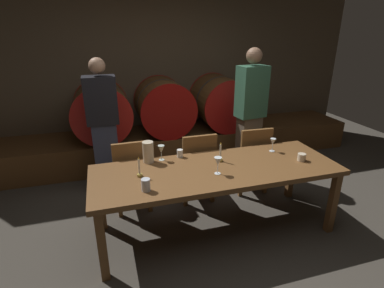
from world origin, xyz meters
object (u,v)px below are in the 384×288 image
(cup_left, at_px, (146,185))
(guest_right, at_px, (250,114))
(dining_table, at_px, (217,174))
(wine_barrel_left, at_px, (102,111))
(wine_glass_right, at_px, (273,142))
(wine_glass_left, at_px, (161,150))
(chair_center, at_px, (197,164))
(chair_right, at_px, (252,156))
(guest_left, at_px, (104,126))
(cup_right, at_px, (302,157))
(wine_barrel_center, at_px, (164,106))
(wine_glass_center, at_px, (218,162))
(candle_left, at_px, (139,171))
(candle_right, at_px, (220,156))
(wine_barrel_right, at_px, (220,102))
(chair_left, at_px, (132,172))
(cup_center, at_px, (180,153))
(pitcher, at_px, (148,152))

(cup_left, bearing_deg, guest_right, 39.12)
(cup_left, bearing_deg, dining_table, 18.25)
(wine_barrel_left, height_order, wine_glass_right, wine_barrel_left)
(wine_glass_right, bearing_deg, dining_table, -163.46)
(wine_glass_left, bearing_deg, chair_center, 30.61)
(cup_left, bearing_deg, chair_right, 31.05)
(wine_barrel_left, distance_m, dining_table, 2.27)
(chair_center, bearing_deg, guest_left, -32.14)
(guest_right, relative_size, cup_right, 21.39)
(guest_left, relative_size, wine_glass_left, 10.41)
(wine_barrel_center, relative_size, chair_center, 0.99)
(wine_glass_left, xyz_separation_m, wine_glass_center, (0.44, -0.46, 0.01))
(candle_left, bearing_deg, chair_right, 22.17)
(candle_right, bearing_deg, wine_barrel_right, 68.37)
(dining_table, relative_size, wine_glass_center, 14.52)
(chair_center, relative_size, guest_left, 0.52)
(wine_glass_right, relative_size, cup_right, 1.81)
(dining_table, height_order, wine_glass_center, wine_glass_center)
(chair_left, distance_m, wine_glass_center, 1.10)
(wine_glass_left, xyz_separation_m, cup_center, (0.20, 0.02, -0.07))
(candle_right, distance_m, cup_center, 0.43)
(wine_barrel_left, distance_m, cup_center, 1.82)
(wine_barrel_left, relative_size, candle_left, 4.33)
(pitcher, relative_size, cup_right, 2.63)
(chair_center, height_order, guest_left, guest_left)
(wine_glass_left, xyz_separation_m, cup_left, (-0.25, -0.58, -0.06))
(chair_center, distance_m, cup_right, 1.18)
(wine_barrel_center, height_order, candle_left, wine_barrel_center)
(candle_left, height_order, wine_glass_center, candle_left)
(dining_table, distance_m, cup_center, 0.47)
(dining_table, height_order, wine_glass_right, wine_glass_right)
(candle_right, bearing_deg, cup_center, 148.43)
(wine_barrel_center, height_order, wine_glass_center, wine_barrel_center)
(chair_left, bearing_deg, wine_barrel_left, -80.54)
(wine_barrel_center, relative_size, candle_right, 4.08)
(candle_right, bearing_deg, chair_left, 150.40)
(chair_right, xyz_separation_m, candle_right, (-0.63, -0.50, 0.29))
(candle_right, xyz_separation_m, wine_glass_center, (-0.13, -0.25, 0.06))
(wine_barrel_right, height_order, candle_left, wine_barrel_right)
(cup_right, bearing_deg, candle_right, 164.61)
(chair_right, bearing_deg, cup_center, 17.65)
(candle_right, bearing_deg, wine_barrel_center, 95.99)
(chair_right, distance_m, cup_right, 0.79)
(wine_barrel_right, relative_size, wine_glass_right, 5.79)
(candle_right, distance_m, pitcher, 0.73)
(wine_barrel_left, relative_size, pitcher, 3.98)
(guest_left, relative_size, cup_center, 20.33)
(wine_barrel_left, bearing_deg, cup_left, -82.30)
(wine_barrel_right, distance_m, cup_right, 2.10)
(wine_barrel_right, relative_size, wine_glass_center, 5.19)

